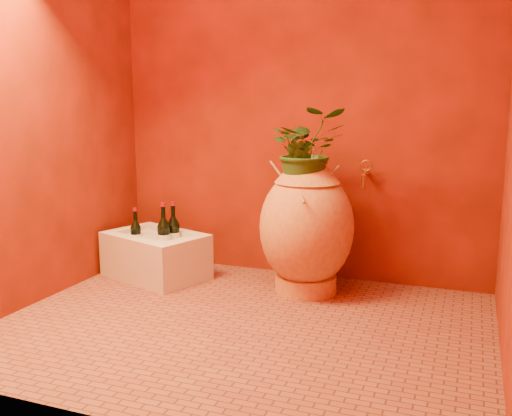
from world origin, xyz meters
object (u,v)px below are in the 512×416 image
at_px(amphora, 307,227).
at_px(wine_bottle_a, 164,237).
at_px(wine_bottle_c, 174,235).
at_px(stone_basin, 156,256).
at_px(wine_bottle_b, 136,236).
at_px(wall_tap, 365,173).

height_order(amphora, wine_bottle_a, amphora).
bearing_deg(amphora, wine_bottle_a, -174.03).
xyz_separation_m(wine_bottle_a, wine_bottle_c, (0.03, 0.08, -0.00)).
relative_size(stone_basin, wine_bottle_b, 2.52).
height_order(amphora, wine_bottle_c, amphora).
distance_m(stone_basin, wine_bottle_b, 0.19).
bearing_deg(amphora, wine_bottle_c, -179.09).
bearing_deg(stone_basin, wine_bottle_a, -16.88).
bearing_deg(wall_tap, stone_basin, -165.57).
bearing_deg(wine_bottle_c, wine_bottle_b, -166.16).
bearing_deg(wall_tap, wine_bottle_c, -166.99).
height_order(stone_basin, wall_tap, wall_tap).
relative_size(amphora, wine_bottle_b, 2.76).
xyz_separation_m(amphora, wine_bottle_b, (-1.16, -0.08, -0.14)).
relative_size(wine_bottle_a, wine_bottle_c, 1.02).
bearing_deg(wine_bottle_c, stone_basin, -150.86).
xyz_separation_m(amphora, stone_basin, (-1.01, -0.07, -0.26)).
bearing_deg(wine_bottle_c, wall_tap, 13.01).
distance_m(amphora, wine_bottle_a, 0.94).
bearing_deg(wine_bottle_a, stone_basin, 163.12).
bearing_deg(wine_bottle_c, amphora, 0.91).
relative_size(wine_bottle_b, wine_bottle_c, 0.86).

